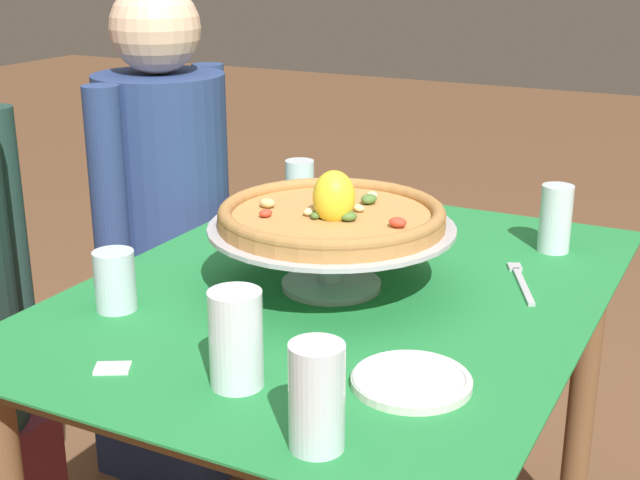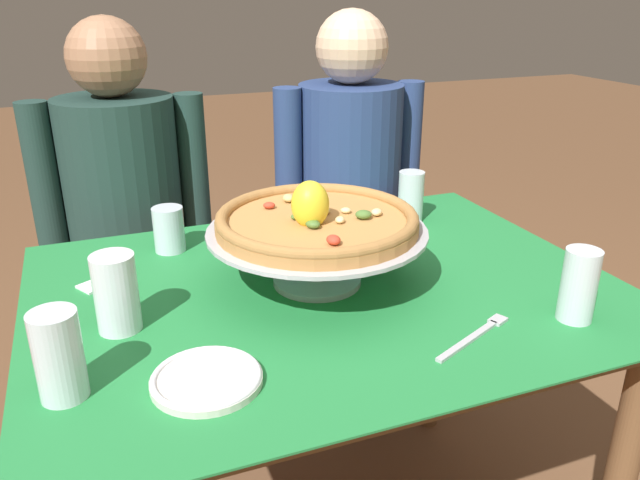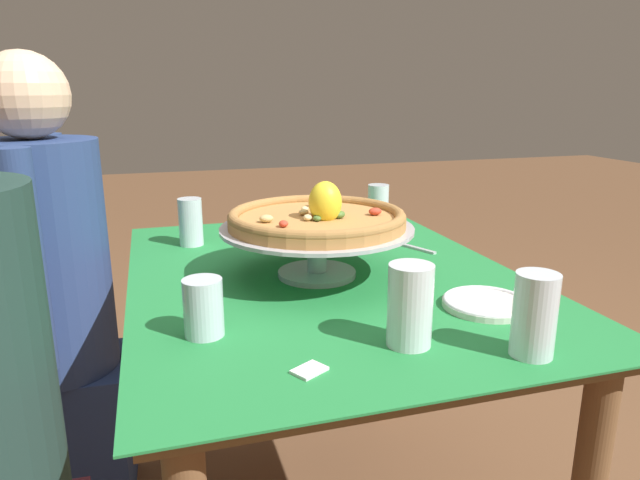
{
  "view_description": "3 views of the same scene",
  "coord_description": "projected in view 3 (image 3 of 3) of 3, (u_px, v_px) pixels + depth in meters",
  "views": [
    {
      "loc": [
        -1.33,
        -0.63,
        1.32
      ],
      "look_at": [
        -0.05,
        0.02,
        0.84
      ],
      "focal_mm": 49.89,
      "sensor_mm": 36.0,
      "label": 1
    },
    {
      "loc": [
        -0.42,
        -1.04,
        1.29
      ],
      "look_at": [
        0.0,
        0.04,
        0.82
      ],
      "focal_mm": 34.93,
      "sensor_mm": 36.0,
      "label": 2
    },
    {
      "loc": [
        -1.18,
        0.36,
        1.15
      ],
      "look_at": [
        -0.04,
        0.02,
        0.83
      ],
      "focal_mm": 31.76,
      "sensor_mm": 36.0,
      "label": 3
    }
  ],
  "objects": [
    {
      "name": "dinner_fork",
      "position": [
        402.0,
        244.0,
        1.53
      ],
      "size": [
        0.19,
        0.1,
        0.01
      ],
      "color": "#B7B7C1",
      "rests_on": "dining_table"
    },
    {
      "name": "dining_table",
      "position": [
        323.0,
        320.0,
        1.33
      ],
      "size": [
        1.14,
        0.86,
        0.73
      ],
      "color": "brown",
      "rests_on": "ground"
    },
    {
      "name": "sugar_packet",
      "position": [
        309.0,
        370.0,
        0.85
      ],
      "size": [
        0.06,
        0.06,
        0.0
      ],
      "primitive_type": "cube",
      "rotation": [
        0.0,
        0.0,
        2.09
      ],
      "color": "white",
      "rests_on": "dining_table"
    },
    {
      "name": "water_glass_back_right",
      "position": [
        191.0,
        225.0,
        1.53
      ],
      "size": [
        0.06,
        0.06,
        0.13
      ],
      "color": "silver",
      "rests_on": "dining_table"
    },
    {
      "name": "water_glass_side_left",
      "position": [
        410.0,
        311.0,
        0.93
      ],
      "size": [
        0.07,
        0.07,
        0.14
      ],
      "color": "white",
      "rests_on": "dining_table"
    },
    {
      "name": "side_plate",
      "position": [
        486.0,
        303.0,
        1.1
      ],
      "size": [
        0.17,
        0.17,
        0.02
      ],
      "color": "silver",
      "rests_on": "dining_table"
    },
    {
      "name": "pizza",
      "position": [
        317.0,
        217.0,
        1.25
      ],
      "size": [
        0.39,
        0.39,
        0.1
      ],
      "color": "#BC8447",
      "rests_on": "pizza_stand"
    },
    {
      "name": "diner_right",
      "position": [
        53.0,
        312.0,
        1.47
      ],
      "size": [
        0.47,
        0.33,
        1.23
      ],
      "color": "navy",
      "rests_on": "ground"
    },
    {
      "name": "water_glass_front_left",
      "position": [
        534.0,
        320.0,
        0.89
      ],
      "size": [
        0.07,
        0.07,
        0.14
      ],
      "color": "silver",
      "rests_on": "dining_table"
    },
    {
      "name": "pizza_stand",
      "position": [
        317.0,
        238.0,
        1.26
      ],
      "size": [
        0.43,
        0.43,
        0.12
      ],
      "color": "#B7B7C1",
      "rests_on": "dining_table"
    },
    {
      "name": "water_glass_back_left",
      "position": [
        204.0,
        311.0,
        0.97
      ],
      "size": [
        0.07,
        0.07,
        0.1
      ],
      "color": "silver",
      "rests_on": "dining_table"
    },
    {
      "name": "water_glass_front_right",
      "position": [
        378.0,
        210.0,
        1.71
      ],
      "size": [
        0.06,
        0.06,
        0.13
      ],
      "color": "silver",
      "rests_on": "dining_table"
    }
  ]
}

